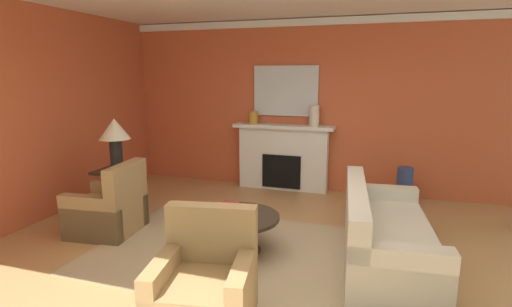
% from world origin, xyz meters
% --- Properties ---
extents(ground_plane, '(9.00, 9.00, 0.00)m').
position_xyz_m(ground_plane, '(0.00, 0.00, 0.00)').
color(ground_plane, tan).
extents(wall_fireplace, '(7.52, 0.12, 3.01)m').
position_xyz_m(wall_fireplace, '(0.00, 3.00, 1.51)').
color(wall_fireplace, '#C65633').
rests_on(wall_fireplace, ground_plane).
extents(wall_window, '(0.12, 6.49, 3.01)m').
position_xyz_m(wall_window, '(-3.52, 0.30, 1.51)').
color(wall_window, '#C65633').
rests_on(wall_window, ground_plane).
extents(crown_moulding, '(7.52, 0.08, 0.12)m').
position_xyz_m(crown_moulding, '(0.00, 2.92, 2.93)').
color(crown_moulding, white).
extents(area_rug, '(3.33, 2.26, 0.01)m').
position_xyz_m(area_rug, '(-0.42, 0.07, 0.01)').
color(area_rug, tan).
rests_on(area_rug, ground_plane).
extents(fireplace, '(1.80, 0.35, 1.18)m').
position_xyz_m(fireplace, '(-0.54, 2.79, 0.56)').
color(fireplace, white).
rests_on(fireplace, ground_plane).
extents(mantel_mirror, '(1.17, 0.04, 0.88)m').
position_xyz_m(mantel_mirror, '(-0.54, 2.91, 1.77)').
color(mantel_mirror, silver).
extents(sofa, '(1.08, 2.17, 0.85)m').
position_xyz_m(sofa, '(1.21, 0.31, 0.30)').
color(sofa, beige).
rests_on(sofa, ground_plane).
extents(armchair_near_window, '(0.87, 0.87, 0.95)m').
position_xyz_m(armchair_near_window, '(-2.23, 0.10, 0.31)').
color(armchair_near_window, '#9E7A4C').
rests_on(armchair_near_window, ground_plane).
extents(armchair_facing_fireplace, '(0.93, 0.93, 0.95)m').
position_xyz_m(armchair_facing_fireplace, '(-0.20, -1.29, 0.31)').
color(armchair_facing_fireplace, '#9E7A4C').
rests_on(armchair_facing_fireplace, ground_plane).
extents(coffee_table, '(1.00, 1.00, 0.45)m').
position_xyz_m(coffee_table, '(-0.42, 0.07, 0.34)').
color(coffee_table, '#2D2319').
rests_on(coffee_table, ground_plane).
extents(side_table, '(0.56, 0.56, 0.70)m').
position_xyz_m(side_table, '(-2.52, 0.70, 0.40)').
color(side_table, '#2D2319').
rests_on(side_table, ground_plane).
extents(table_lamp, '(0.44, 0.44, 0.75)m').
position_xyz_m(table_lamp, '(-2.52, 0.70, 1.22)').
color(table_lamp, black).
rests_on(table_lamp, side_table).
extents(vase_mantel_right, '(0.17, 0.17, 0.36)m').
position_xyz_m(vase_mantel_right, '(0.01, 2.74, 1.36)').
color(vase_mantel_right, beige).
rests_on(vase_mantel_right, fireplace).
extents(vase_mantel_left, '(0.16, 0.16, 0.23)m').
position_xyz_m(vase_mantel_left, '(-1.09, 2.74, 1.30)').
color(vase_mantel_left, '#B7892D').
rests_on(vase_mantel_left, fireplace).
extents(vase_tall_corner, '(0.25, 0.25, 0.62)m').
position_xyz_m(vase_tall_corner, '(1.53, 2.49, 0.31)').
color(vase_tall_corner, navy).
rests_on(vase_tall_corner, ground_plane).
extents(book_red_cover, '(0.28, 0.23, 0.04)m').
position_xyz_m(book_red_cover, '(-0.32, -0.10, 0.47)').
color(book_red_cover, maroon).
rests_on(book_red_cover, coffee_table).
extents(book_art_folio, '(0.22, 0.18, 0.04)m').
position_xyz_m(book_art_folio, '(-0.58, 0.25, 0.51)').
color(book_art_folio, maroon).
rests_on(book_art_folio, coffee_table).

